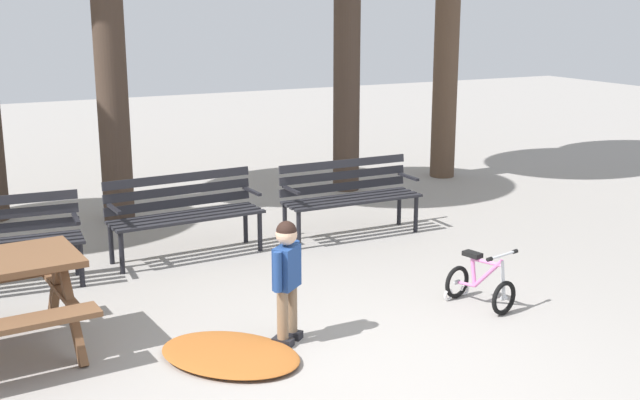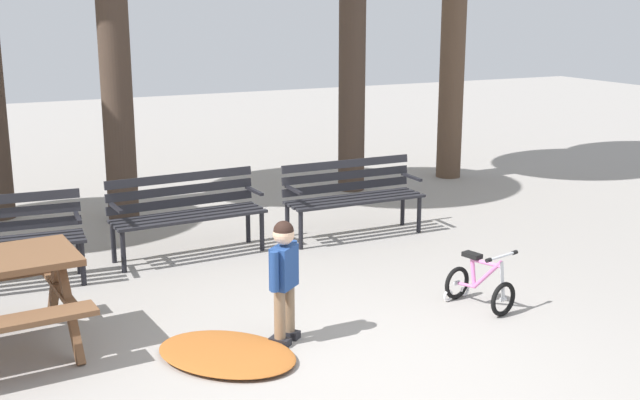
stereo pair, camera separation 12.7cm
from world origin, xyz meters
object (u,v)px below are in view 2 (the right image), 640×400
object	(u,v)px
child_standing	(284,272)
kids_bicycle	(479,285)
park_bench_left	(186,208)
park_bench_right	(352,191)

from	to	relation	value
child_standing	kids_bicycle	distance (m)	1.86
child_standing	kids_bicycle	world-z (taller)	child_standing
park_bench_left	child_standing	xyz separation A→B (m)	(0.03, -2.51, 0.06)
kids_bicycle	child_standing	bearing A→B (deg)	178.30
park_bench_left	child_standing	distance (m)	2.52
park_bench_left	park_bench_right	bearing A→B (deg)	-2.78
park_bench_left	child_standing	size ratio (longest dim) A/B	1.65
park_bench_right	child_standing	size ratio (longest dim) A/B	1.63
park_bench_left	park_bench_right	size ratio (longest dim) A/B	1.01
park_bench_right	child_standing	distance (m)	3.06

